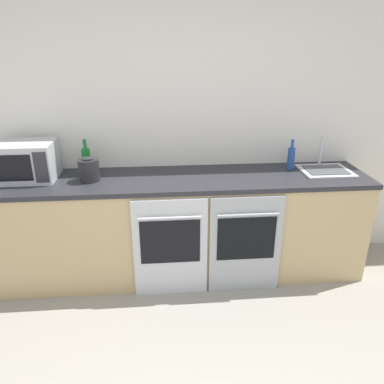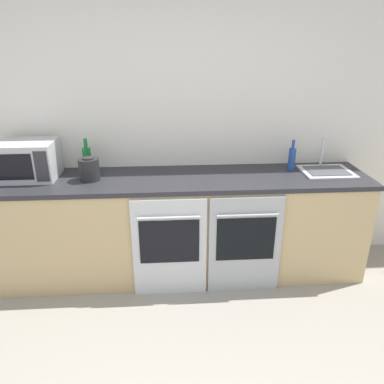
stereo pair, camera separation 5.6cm
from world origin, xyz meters
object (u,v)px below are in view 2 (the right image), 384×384
oven_left (170,248)px  bottle_green (87,159)px  oven_right (245,245)px  kettle (89,169)px  sink (326,170)px  microwave (28,160)px  bottle_blue (292,158)px

oven_left → bottle_green: size_ratio=2.90×
oven_right → kettle: kettle is taller
oven_right → sink: 0.99m
oven_right → bottle_green: (-1.32, 0.52, 0.60)m
kettle → sink: 2.04m
oven_right → microwave: size_ratio=1.88×
oven_left → kettle: size_ratio=4.48×
bottle_blue → bottle_green: size_ratio=0.91×
bottle_blue → oven_right: bearing=-136.2°
oven_right → bottle_blue: bearing=43.8°
oven_left → bottle_green: bearing=143.0°
bottle_green → oven_left: bearing=-37.0°
bottle_blue → bottle_green: (-1.80, 0.06, 0.01)m
bottle_green → kettle: (0.05, -0.20, -0.02)m
microwave → kettle: microwave is taller
oven_left → microwave: (-1.16, 0.41, 0.64)m
bottle_blue → bottle_green: bearing=178.0°
sink → bottle_green: bearing=175.9°
oven_left → oven_right: 0.62m
oven_right → kettle: size_ratio=4.48×
bottle_blue → sink: 0.32m
oven_left → bottle_blue: 1.33m
oven_right → kettle: 1.43m
bottle_green → sink: bearing=-4.1°
bottle_green → sink: 2.09m
oven_left → sink: (1.39, 0.38, 0.50)m
oven_left → microwave: microwave is taller
oven_right → oven_left: bearing=180.0°
oven_left → oven_right: bearing=0.0°
kettle → sink: bearing=1.5°
microwave → bottle_blue: size_ratio=1.70×
bottle_green → microwave: bearing=-165.9°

